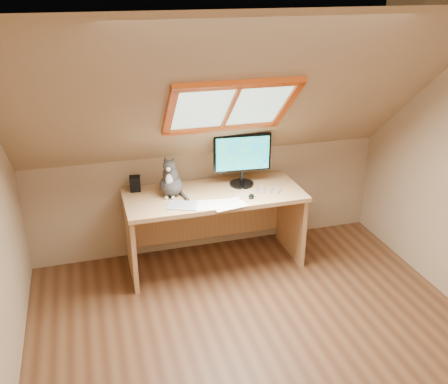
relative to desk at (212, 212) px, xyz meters
name	(u,v)px	position (x,y,z in m)	size (l,w,h in m)	color
ground	(270,357)	(0.05, -1.45, -0.52)	(3.50, 3.50, 0.00)	brown
room_shell	(284,183)	(0.05, -1.54, 0.91)	(3.52, 3.52, 2.41)	tan
desk	(212,212)	(0.00, 0.00, 0.00)	(1.63, 0.71, 0.74)	tan
monitor	(242,157)	(0.30, 0.03, 0.51)	(0.54, 0.23, 0.50)	black
cat	(171,181)	(-0.38, -0.01, 0.36)	(0.28, 0.31, 0.39)	#484340
desk_speaker	(135,184)	(-0.68, 0.18, 0.30)	(0.10, 0.10, 0.14)	black
graphics_tablet	(183,205)	(-0.33, -0.27, 0.23)	(0.25, 0.18, 0.01)	#B2B2B7
mouse	(251,196)	(0.29, -0.27, 0.24)	(0.05, 0.09, 0.03)	black
papers	(219,205)	(-0.02, -0.33, 0.23)	(0.33, 0.27, 0.00)	white
cables	(259,192)	(0.40, -0.19, 0.23)	(0.51, 0.26, 0.01)	silver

